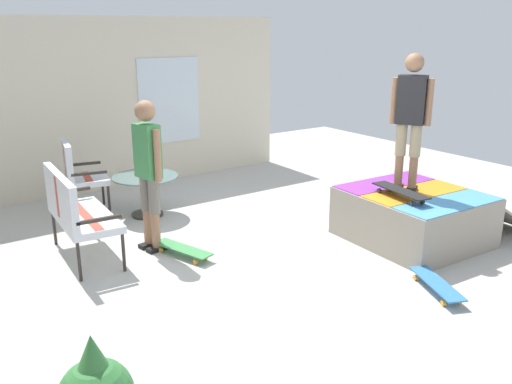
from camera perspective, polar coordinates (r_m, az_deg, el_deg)
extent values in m
cube|color=beige|center=(6.48, 3.06, -6.70)|extent=(12.00, 12.00, 0.10)
cube|color=beige|center=(9.12, -14.45, 8.84)|extent=(0.20, 6.00, 2.69)
cube|color=silver|center=(9.37, -9.01, 9.39)|extent=(0.03, 1.10, 1.40)
cube|color=gray|center=(6.99, 16.02, -2.48)|extent=(1.58, 1.45, 0.61)
cube|color=#4C99D8|center=(6.59, 19.50, -1.12)|extent=(0.54, 1.37, 0.01)
cube|color=orange|center=(6.89, 16.23, -0.04)|extent=(0.54, 1.37, 0.01)
cube|color=purple|center=(7.22, 13.25, 0.95)|extent=(0.54, 1.37, 0.01)
cylinder|color=#B2B2B7|center=(6.43, 12.24, -1.24)|extent=(1.46, 0.11, 0.05)
cube|color=gray|center=(7.81, 21.29, -1.19)|extent=(1.51, 0.93, 0.50)
cylinder|color=#2D2823|center=(6.07, -13.62, -6.10)|extent=(0.04, 0.04, 0.44)
cylinder|color=#2D2823|center=(7.13, -16.57, -2.85)|extent=(0.04, 0.04, 0.44)
cylinder|color=#2D2823|center=(5.97, -17.93, -6.90)|extent=(0.04, 0.04, 0.44)
cylinder|color=#2D2823|center=(7.04, -20.25, -3.47)|extent=(0.04, 0.04, 0.44)
cube|color=silver|center=(6.46, -17.38, -2.55)|extent=(1.28, 0.63, 0.08)
cube|color=#B74738|center=(6.44, -17.42, -2.20)|extent=(1.21, 0.18, 0.00)
cube|color=silver|center=(6.32, -19.67, -0.41)|extent=(1.25, 0.16, 0.50)
cube|color=#B74738|center=(6.32, -19.67, -0.41)|extent=(0.11, 0.09, 0.46)
cube|color=#2D2823|center=(5.85, -16.02, -2.79)|extent=(0.07, 0.47, 0.04)
cube|color=#2D2823|center=(6.97, -18.75, 0.13)|extent=(0.07, 0.47, 0.04)
cylinder|color=#2D2823|center=(7.87, -15.05, -0.86)|extent=(0.04, 0.04, 0.44)
cylinder|color=#2D2823|center=(8.39, -15.64, 0.18)|extent=(0.04, 0.04, 0.44)
cylinder|color=#2D2823|center=(7.83, -18.44, -1.27)|extent=(0.04, 0.04, 0.44)
cylinder|color=#2D2823|center=(8.34, -18.82, -0.20)|extent=(0.04, 0.04, 0.44)
cube|color=silver|center=(8.03, -17.15, 1.25)|extent=(0.72, 0.66, 0.08)
cube|color=#B74738|center=(8.02, -17.18, 1.54)|extent=(0.59, 0.21, 0.00)
cube|color=silver|center=(7.94, -19.01, 3.07)|extent=(0.62, 0.20, 0.50)
cube|color=#B74738|center=(7.94, -19.01, 3.07)|extent=(0.11, 0.10, 0.46)
cube|color=#2D2823|center=(7.71, -16.98, 1.86)|extent=(0.13, 0.47, 0.04)
cube|color=#2D2823|center=(8.27, -17.49, 2.81)|extent=(0.13, 0.47, 0.04)
cylinder|color=#2D2823|center=(7.75, -11.34, -0.45)|extent=(0.06, 0.06, 0.55)
cylinder|color=#2D2823|center=(7.83, -11.23, -2.27)|extent=(0.44, 0.44, 0.03)
cylinder|color=slate|center=(7.67, -11.46, 1.58)|extent=(0.90, 0.90, 0.02)
cube|color=black|center=(6.60, -10.26, -5.82)|extent=(0.15, 0.25, 0.05)
cylinder|color=#9E7051|center=(6.51, -10.37, -3.93)|extent=(0.10, 0.10, 0.42)
cylinder|color=slate|center=(6.38, -10.57, -0.44)|extent=(0.13, 0.13, 0.42)
cube|color=black|center=(6.73, -11.08, -5.40)|extent=(0.15, 0.25, 0.05)
cylinder|color=#9E7051|center=(6.65, -11.19, -3.54)|extent=(0.10, 0.10, 0.42)
cylinder|color=slate|center=(6.52, -11.40, -0.11)|extent=(0.13, 0.13, 0.42)
cube|color=#3F8C4C|center=(6.32, -11.25, 4.20)|extent=(0.34, 0.23, 0.61)
sphere|color=#9E7051|center=(6.24, -11.48, 8.28)|extent=(0.24, 0.24, 0.24)
cylinder|color=#9E7051|center=(6.16, -10.22, 3.74)|extent=(0.08, 0.08, 0.58)
cylinder|color=#9E7051|center=(6.49, -12.20, 4.29)|extent=(0.08, 0.08, 0.58)
cube|color=black|center=(6.93, 14.50, 0.45)|extent=(0.21, 0.26, 0.05)
cylinder|color=#9E7051|center=(6.87, 14.63, 2.18)|extent=(0.10, 0.10, 0.38)
cylinder|color=tan|center=(6.79, 14.87, 5.31)|extent=(0.13, 0.13, 0.38)
cube|color=black|center=(6.90, 15.88, 0.28)|extent=(0.21, 0.26, 0.05)
cylinder|color=#9E7051|center=(6.85, 16.02, 2.02)|extent=(0.10, 0.10, 0.38)
cylinder|color=tan|center=(6.76, 16.28, 5.16)|extent=(0.13, 0.13, 0.38)
cube|color=#262628|center=(6.70, 15.90, 9.21)|extent=(0.37, 0.32, 0.57)
sphere|color=#9E7051|center=(6.66, 16.19, 12.81)|extent=(0.22, 0.22, 0.22)
cylinder|color=#9E7051|center=(6.74, 14.19, 9.21)|extent=(0.08, 0.08, 0.54)
cylinder|color=#9E7051|center=(6.67, 17.59, 8.87)|extent=(0.08, 0.08, 0.54)
cube|color=#3F8C4C|center=(6.38, -7.65, -5.84)|extent=(0.82, 0.43, 0.02)
cylinder|color=gold|center=(6.65, -8.85, -5.56)|extent=(0.06, 0.05, 0.06)
cylinder|color=gold|center=(6.55, -9.87, -5.97)|extent=(0.06, 0.05, 0.06)
cylinder|color=gold|center=(6.28, -5.29, -6.80)|extent=(0.06, 0.05, 0.06)
cylinder|color=gold|center=(6.17, -6.31, -7.26)|extent=(0.06, 0.05, 0.06)
cube|color=#3372B2|center=(5.81, 18.30, -8.99)|extent=(0.81, 0.50, 0.02)
cylinder|color=gold|center=(6.09, 17.63, -8.36)|extent=(0.06, 0.05, 0.06)
cylinder|color=gold|center=(6.02, 16.27, -8.55)|extent=(0.06, 0.05, 0.06)
cylinder|color=gold|center=(5.66, 20.35, -10.64)|extent=(0.06, 0.05, 0.06)
cylinder|color=gold|center=(5.58, 18.92, -10.89)|extent=(0.06, 0.05, 0.06)
cube|color=black|center=(6.57, 14.80, 0.15)|extent=(0.82, 0.31, 0.01)
cylinder|color=#333333|center=(6.84, 13.72, 0.32)|extent=(0.06, 0.04, 0.06)
cylinder|color=#333333|center=(6.74, 12.69, 0.14)|extent=(0.06, 0.04, 0.06)
cylinder|color=#333333|center=(6.45, 16.93, -0.95)|extent=(0.06, 0.04, 0.06)
cylinder|color=#333333|center=(6.34, 15.88, -1.16)|extent=(0.06, 0.04, 0.06)
cone|color=#387F3D|center=(3.31, -16.67, -16.14)|extent=(0.24, 0.24, 0.28)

